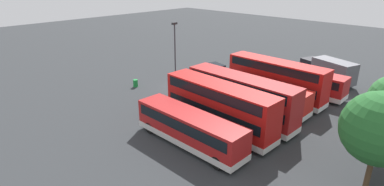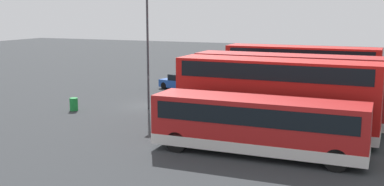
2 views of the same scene
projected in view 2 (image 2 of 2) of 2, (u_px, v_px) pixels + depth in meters
name	position (u px, v px, depth m)	size (l,w,h in m)	color
ground_plane	(152.00, 106.00, 36.63)	(140.00, 140.00, 0.00)	#2D3033
bus_single_deck_near_end	(318.00, 78.00, 40.44)	(2.92, 11.57, 2.95)	#A51919
bus_double_decker_second	(301.00, 73.00, 37.14)	(2.71, 11.83, 4.55)	#B71411
bus_single_deck_third	(301.00, 91.00, 33.92)	(2.69, 10.11, 2.95)	red
bus_double_decker_fourth	(287.00, 87.00, 30.27)	(2.68, 12.01, 4.55)	#A51919
bus_double_decker_fifth	(275.00, 96.00, 27.33)	(2.80, 11.68, 4.55)	#B71411
bus_single_deck_sixth	(257.00, 124.00, 24.00)	(2.65, 10.93, 2.95)	#A51919
box_truck_blue	(340.00, 69.00, 45.83)	(4.68, 7.91, 3.20)	#595960
car_hatchback_silver	(182.00, 82.00, 44.12)	(2.81, 4.58, 1.43)	#1E479E
lamp_post_tall	(148.00, 43.00, 34.69)	(0.70, 0.30, 8.51)	#38383D
waste_bin_yellow	(74.00, 104.00, 34.87)	(0.60, 0.60, 0.95)	#197F33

